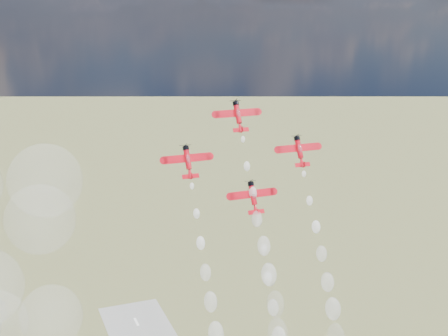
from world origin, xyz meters
TOP-DOWN VIEW (x-y plane):
  - plane_lead at (4.27, 11.85)m, footprint 12.32×6.47m
  - plane_left at (-11.57, 6.50)m, footprint 12.32×6.47m
  - plane_right at (20.11, 6.50)m, footprint 12.32×6.47m
  - plane_slot at (4.27, 1.15)m, footprint 12.32×6.47m
  - smoke_trail_lead at (4.40, -13.55)m, footprint 5.62×30.89m

SIDE VIEW (x-z plane):
  - smoke_trail_lead at x=4.40m, z-range 49.43..102.54m
  - plane_slot at x=4.27m, z-range 98.11..106.16m
  - plane_left at x=-11.57m, z-range 107.83..115.88m
  - plane_right at x=20.11m, z-range 107.83..115.88m
  - plane_lead at x=4.27m, z-range 117.54..125.59m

